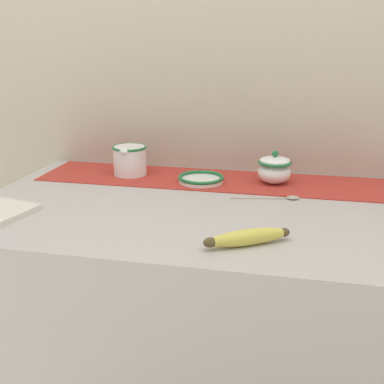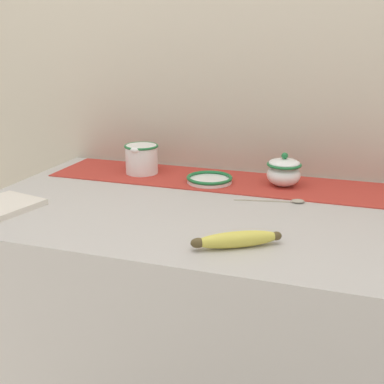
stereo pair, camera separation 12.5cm
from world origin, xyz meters
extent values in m
cube|color=#B7B2AD|center=(0.00, 0.00, 0.43)|extent=(1.28, 0.75, 0.86)
cube|color=#B7AD99|center=(0.00, 0.39, 1.20)|extent=(2.08, 0.04, 2.40)
cube|color=#B23328|center=(0.00, 0.24, 0.87)|extent=(1.17, 0.25, 0.00)
cylinder|color=white|center=(-0.31, 0.24, 0.91)|extent=(0.11, 0.11, 0.09)
torus|color=#1E7038|center=(-0.31, 0.24, 0.96)|extent=(0.11, 0.11, 0.01)
torus|color=white|center=(-0.31, 0.30, 0.92)|extent=(0.05, 0.01, 0.05)
ellipsoid|color=white|center=(-0.31, 0.19, 0.95)|extent=(0.03, 0.02, 0.02)
ellipsoid|color=white|center=(0.16, 0.24, 0.90)|extent=(0.10, 0.10, 0.07)
torus|color=#1E7038|center=(0.16, 0.24, 0.93)|extent=(0.10, 0.10, 0.01)
ellipsoid|color=white|center=(0.16, 0.24, 0.94)|extent=(0.09, 0.09, 0.02)
sphere|color=#1E7038|center=(0.16, 0.24, 0.96)|extent=(0.02, 0.02, 0.02)
cylinder|color=white|center=(-0.06, 0.20, 0.87)|extent=(0.14, 0.14, 0.01)
torus|color=#1E7038|center=(-0.06, 0.20, 0.88)|extent=(0.14, 0.14, 0.01)
ellipsoid|color=#DBCC4C|center=(0.13, -0.24, 0.88)|extent=(0.18, 0.13, 0.04)
ellipsoid|color=brown|center=(0.05, -0.29, 0.88)|extent=(0.04, 0.04, 0.02)
ellipsoid|color=brown|center=(0.21, -0.20, 0.88)|extent=(0.03, 0.03, 0.02)
cube|color=#A89E89|center=(0.12, 0.08, 0.86)|extent=(0.16, 0.04, 0.00)
ellipsoid|color=#A89E89|center=(0.22, 0.10, 0.87)|extent=(0.04, 0.03, 0.01)
cube|color=silver|center=(-0.52, -0.19, 0.87)|extent=(0.18, 0.18, 0.01)
camera|label=1|loc=(0.22, -1.21, 1.29)|focal=45.00mm
camera|label=2|loc=(0.34, -1.18, 1.29)|focal=45.00mm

